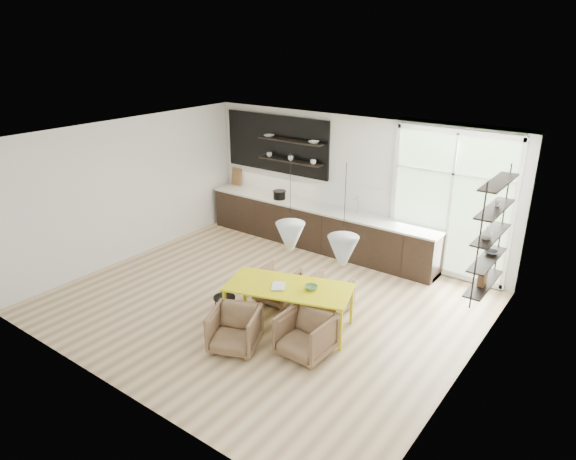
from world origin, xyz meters
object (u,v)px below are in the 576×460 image
object	(u,v)px
dining_table	(289,289)
armchair_back_right	(329,294)
armchair_back_left	(278,285)
armchair_front_right	(306,335)
armchair_front_left	(235,330)
wire_stool	(225,306)

from	to	relation	value
dining_table	armchair_back_right	xyz separation A→B (m)	(0.25, 0.82, -0.36)
dining_table	armchair_back_left	bearing A→B (deg)	121.52
armchair_back_right	armchair_front_right	size ratio (longest dim) A/B	0.93
armchair_back_left	armchair_front_right	distance (m)	1.69
dining_table	armchair_front_left	xyz separation A→B (m)	(-0.28, -0.99, -0.35)
dining_table	armchair_back_right	distance (m)	0.93
dining_table	wire_stool	distance (m)	1.11
wire_stool	dining_table	bearing A→B (deg)	31.05
armchair_front_left	wire_stool	bearing A→B (deg)	121.48
armchair_back_left	armchair_back_right	bearing A→B (deg)	-168.39
dining_table	armchair_front_left	distance (m)	1.08
armchair_back_left	armchair_front_left	size ratio (longest dim) A/B	0.94
armchair_front_right	dining_table	bearing A→B (deg)	144.96
armchair_front_right	wire_stool	size ratio (longest dim) A/B	1.52
armchair_front_left	armchair_front_right	world-z (taller)	armchair_front_right
dining_table	armchair_front_left	size ratio (longest dim) A/B	3.01
armchair_front_left	wire_stool	world-z (taller)	armchair_front_left
armchair_back_left	armchair_front_left	xyz separation A→B (m)	(0.38, -1.56, 0.02)
dining_table	wire_stool	xyz separation A→B (m)	(-0.90, -0.54, -0.36)
armchair_back_left	wire_stool	size ratio (longest dim) A/B	1.40
armchair_back_right	armchair_front_right	world-z (taller)	armchair_front_right
armchair_back_right	wire_stool	xyz separation A→B (m)	(-1.15, -1.36, -0.00)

